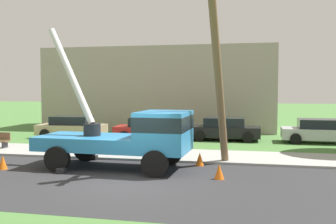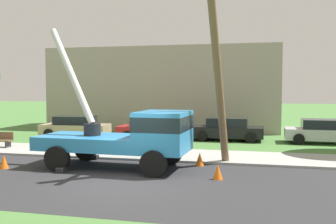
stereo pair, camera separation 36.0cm
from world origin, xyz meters
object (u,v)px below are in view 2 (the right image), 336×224
utility_truck (133,134)px  traffic_cone_behind (4,162)px  traffic_cone_curbside (200,159)px  leaning_utility_pole (217,59)px  traffic_cone_ahead (218,172)px  parked_sedan_black (227,129)px  parked_sedan_silver (324,131)px  parked_sedan_tan (75,127)px  parked_sedan_red (153,129)px

utility_truck → traffic_cone_behind: bearing=-167.1°
traffic_cone_behind → traffic_cone_curbside: (7.66, 2.35, 0.00)m
leaning_utility_pole → traffic_cone_ahead: leaning_utility_pole is taller
traffic_cone_behind → parked_sedan_black: bearing=52.3°
parked_sedan_black → parked_sedan_silver: bearing=-0.5°
leaning_utility_pole → traffic_cone_curbside: size_ratio=15.48×
leaning_utility_pole → traffic_cone_ahead: bearing=-81.7°
utility_truck → traffic_cone_behind: 5.36m
utility_truck → parked_sedan_black: (3.07, 9.41, -0.70)m
utility_truck → parked_sedan_black: utility_truck is taller
traffic_cone_behind → parked_sedan_tan: 9.95m
utility_truck → traffic_cone_ahead: bearing=-16.8°
utility_truck → parked_sedan_red: (-1.50, 8.55, -0.70)m
leaning_utility_pole → parked_sedan_black: (-0.21, 8.65, -3.73)m
traffic_cone_ahead → traffic_cone_curbside: size_ratio=1.00×
traffic_cone_ahead → parked_sedan_tan: bearing=137.0°
leaning_utility_pole → parked_sedan_silver: bearing=57.8°
parked_sedan_red → parked_sedan_black: same height
leaning_utility_pole → utility_truck: bearing=-166.9°
leaning_utility_pole → parked_sedan_red: (-4.77, 7.79, -3.73)m
traffic_cone_curbside → parked_sedan_black: bearing=86.4°
traffic_cone_ahead → parked_sedan_black: parked_sedan_black is taller
parked_sedan_red → parked_sedan_tan: bearing=179.3°
traffic_cone_behind → parked_sedan_black: (8.18, 10.58, 0.43)m
traffic_cone_curbside → parked_sedan_black: 8.26m
parked_sedan_tan → parked_sedan_black: same height
traffic_cone_curbside → leaning_utility_pole: bearing=-30.0°
leaning_utility_pole → parked_sedan_black: leaning_utility_pole is taller
leaning_utility_pole → traffic_cone_ahead: (0.27, -1.83, -4.16)m
traffic_cone_curbside → parked_sedan_tan: (-9.41, 7.44, 0.43)m
parked_sedan_black → traffic_cone_curbside: bearing=-93.6°
traffic_cone_behind → parked_sedan_black: size_ratio=0.13×
parked_sedan_silver → parked_sedan_tan: bearing=-177.2°
parked_sedan_tan → parked_sedan_silver: size_ratio=1.02×
traffic_cone_behind → parked_sedan_tan: size_ratio=0.12×
traffic_cone_ahead → parked_sedan_tan: parked_sedan_tan is taller
traffic_cone_behind → parked_sedan_silver: (13.81, 10.54, 0.43)m
leaning_utility_pole → parked_sedan_red: size_ratio=1.94×
traffic_cone_ahead → parked_sedan_black: bearing=92.6°
traffic_cone_curbside → traffic_cone_behind: bearing=-163.0°
parked_sedan_tan → parked_sedan_silver: (15.55, 0.75, 0.00)m
traffic_cone_ahead → parked_sedan_red: size_ratio=0.13×
parked_sedan_tan → traffic_cone_curbside: bearing=-38.3°
traffic_cone_ahead → leaning_utility_pole: bearing=98.3°
traffic_cone_behind → parked_sedan_tan: (-1.75, 9.79, 0.43)m
traffic_cone_curbside → parked_sedan_red: bearing=118.8°
utility_truck → parked_sedan_tan: (-6.85, 8.62, -0.70)m
leaning_utility_pole → traffic_cone_curbside: bearing=150.0°
traffic_cone_ahead → parked_sedan_silver: size_ratio=0.13×
utility_truck → leaning_utility_pole: (3.27, 0.76, 3.03)m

